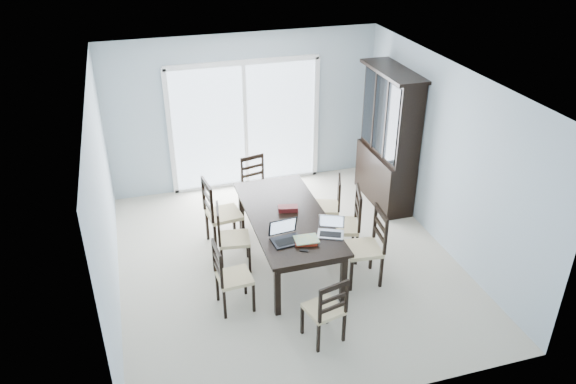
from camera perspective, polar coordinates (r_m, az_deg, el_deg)
The scene contains 24 objects.
floor at distance 7.82m, azimuth -0.06°, elevation -7.10°, with size 5.00×5.00×0.00m, color beige.
ceiling at distance 6.66m, azimuth -0.07°, elevation 11.42°, with size 5.00×5.00×0.00m, color white.
back_wall at distance 9.37m, azimuth -4.44°, elevation 8.09°, with size 4.50×0.02×2.60m, color #9EB1BD.
wall_left at distance 6.93m, azimuth -18.21°, elevation -1.07°, with size 0.02×5.00×2.60m, color #9EB1BD.
wall_right at distance 8.01m, azimuth 15.59°, elevation 3.44°, with size 0.02×5.00×2.60m, color #9EB1BD.
balcony at distance 10.80m, azimuth -5.33°, elevation 3.13°, with size 4.50×2.00×0.10m, color gray.
railing at distance 11.47m, azimuth -6.50°, elevation 7.89°, with size 4.50×0.06×1.10m, color #99999E.
dining_table at distance 7.45m, azimuth -0.06°, elevation -2.89°, with size 1.00×2.20×0.75m.
china_hutch at distance 8.99m, azimuth 10.15°, elevation 5.24°, with size 0.50×1.38×2.20m.
sliding_door at distance 9.43m, azimuth -4.36°, elevation 6.83°, with size 2.52×0.05×2.18m.
chair_left_near at distance 6.76m, azimuth -6.27°, elevation -7.91°, with size 0.44×0.42×1.06m.
chair_left_mid at distance 7.46m, azimuth -6.23°, elevation -3.98°, with size 0.47×0.46×1.07m.
chair_left_far at distance 7.90m, azimuth -7.30°, elevation -1.48°, with size 0.52×0.50×1.21m.
chair_right_near at distance 7.25m, azimuth 8.42°, elevation -4.71°, with size 0.49×0.48×1.18m.
chair_right_mid at distance 7.65m, azimuth 6.21°, elevation -2.52°, with size 0.57×0.56×1.20m.
chair_right_far at distance 8.22m, azimuth 4.48°, elevation -0.77°, with size 0.51×0.50×1.03m.
chair_end_near at distance 6.29m, azimuth 4.10°, elevation -11.36°, with size 0.46×0.47×1.01m.
chair_end_far at distance 8.76m, azimuth -3.34°, elevation 1.33°, with size 0.48×0.49×1.06m.
laptop_dark at distance 6.84m, azimuth -0.07°, elevation -4.66°, with size 0.39×0.29×0.25m.
laptop_silver at distance 7.00m, azimuth 4.35°, elevation -4.00°, with size 0.39×0.34×0.22m.
book_stack at distance 6.86m, azimuth 1.82°, elevation -4.95°, with size 0.31×0.25×0.05m.
cell_phone at distance 6.72m, azimuth 1.64°, elevation -5.95°, with size 0.10×0.05×0.01m, color black.
game_box at distance 7.50m, azimuth 0.00°, elevation -1.69°, with size 0.26×0.13×0.07m, color #541016.
hot_tub at distance 10.59m, azimuth -8.92°, elevation 5.71°, with size 2.04×1.83×1.02m.
Camera 1 is at (-1.80, -6.10, 4.55)m, focal length 35.00 mm.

